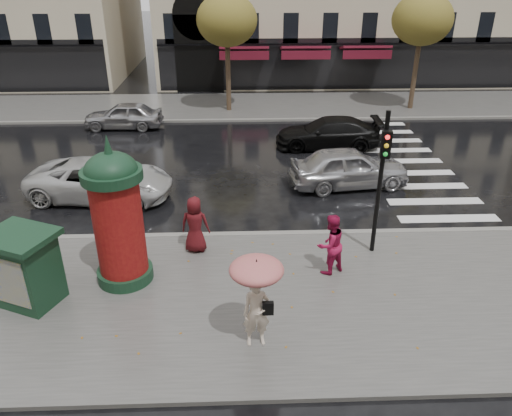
{
  "coord_description": "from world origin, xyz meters",
  "views": [
    {
      "loc": [
        -1.46,
        -11.43,
        8.38
      ],
      "look_at": [
        -0.99,
        1.5,
        1.82
      ],
      "focal_mm": 35.0,
      "sensor_mm": 36.0,
      "label": 1
    }
  ],
  "objects_px": {
    "car_silver": "(349,167)",
    "car_far_silver": "(123,115)",
    "man_burgundy": "(195,225)",
    "newsstand": "(25,267)",
    "traffic_light": "(382,171)",
    "morris_column": "(117,214)",
    "woman_red": "(330,244)",
    "car_white": "(101,180)",
    "car_black": "(328,133)",
    "woman_umbrella": "(257,289)"
  },
  "relations": [
    {
      "from": "car_silver",
      "to": "car_far_silver",
      "type": "distance_m",
      "value": 13.29
    },
    {
      "from": "man_burgundy",
      "to": "newsstand",
      "type": "bearing_deg",
      "value": 38.55
    },
    {
      "from": "newsstand",
      "to": "car_silver",
      "type": "height_order",
      "value": "newsstand"
    },
    {
      "from": "man_burgundy",
      "to": "traffic_light",
      "type": "distance_m",
      "value": 5.79
    },
    {
      "from": "man_burgundy",
      "to": "traffic_light",
      "type": "bearing_deg",
      "value": -174.7
    },
    {
      "from": "morris_column",
      "to": "car_silver",
      "type": "distance_m",
      "value": 10.13
    },
    {
      "from": "woman_red",
      "to": "traffic_light",
      "type": "bearing_deg",
      "value": -176.42
    },
    {
      "from": "traffic_light",
      "to": "car_far_silver",
      "type": "xyz_separation_m",
      "value": [
        -10.29,
        13.29,
        -2.13
      ]
    },
    {
      "from": "traffic_light",
      "to": "car_white",
      "type": "distance_m",
      "value": 10.62
    },
    {
      "from": "man_burgundy",
      "to": "car_far_silver",
      "type": "height_order",
      "value": "man_burgundy"
    },
    {
      "from": "man_burgundy",
      "to": "woman_red",
      "type": "bearing_deg",
      "value": 169.67
    },
    {
      "from": "morris_column",
      "to": "traffic_light",
      "type": "bearing_deg",
      "value": 8.99
    },
    {
      "from": "car_black",
      "to": "car_white",
      "type": "bearing_deg",
      "value": -58.72
    },
    {
      "from": "traffic_light",
      "to": "car_far_silver",
      "type": "height_order",
      "value": "traffic_light"
    },
    {
      "from": "woman_red",
      "to": "car_black",
      "type": "xyz_separation_m",
      "value": [
        1.77,
        10.89,
        -0.31
      ]
    },
    {
      "from": "morris_column",
      "to": "car_far_silver",
      "type": "bearing_deg",
      "value": 101.29
    },
    {
      "from": "woman_red",
      "to": "newsstand",
      "type": "relative_size",
      "value": 0.86
    },
    {
      "from": "man_burgundy",
      "to": "car_white",
      "type": "relative_size",
      "value": 0.33
    },
    {
      "from": "morris_column",
      "to": "traffic_light",
      "type": "relative_size",
      "value": 0.96
    },
    {
      "from": "woman_umbrella",
      "to": "man_burgundy",
      "type": "xyz_separation_m",
      "value": [
        -1.72,
        4.27,
        -0.66
      ]
    },
    {
      "from": "newsstand",
      "to": "car_silver",
      "type": "distance_m",
      "value": 12.43
    },
    {
      "from": "woman_umbrella",
      "to": "car_far_silver",
      "type": "relative_size",
      "value": 0.57
    },
    {
      "from": "woman_red",
      "to": "car_white",
      "type": "bearing_deg",
      "value": -65.36
    },
    {
      "from": "newsstand",
      "to": "car_far_silver",
      "type": "height_order",
      "value": "newsstand"
    },
    {
      "from": "car_white",
      "to": "man_burgundy",
      "type": "bearing_deg",
      "value": -129.23
    },
    {
      "from": "traffic_light",
      "to": "man_burgundy",
      "type": "bearing_deg",
      "value": 176.79
    },
    {
      "from": "traffic_light",
      "to": "car_far_silver",
      "type": "bearing_deg",
      "value": 127.76
    },
    {
      "from": "car_white",
      "to": "car_far_silver",
      "type": "relative_size",
      "value": 1.31
    },
    {
      "from": "car_silver",
      "to": "car_white",
      "type": "distance_m",
      "value": 9.73
    },
    {
      "from": "car_black",
      "to": "car_far_silver",
      "type": "height_order",
      "value": "car_black"
    },
    {
      "from": "newsstand",
      "to": "car_black",
      "type": "bearing_deg",
      "value": 50.41
    },
    {
      "from": "woman_red",
      "to": "car_far_silver",
      "type": "distance_m",
      "value": 16.78
    },
    {
      "from": "morris_column",
      "to": "car_silver",
      "type": "xyz_separation_m",
      "value": [
        7.7,
        6.43,
        -1.38
      ]
    },
    {
      "from": "woman_umbrella",
      "to": "car_far_silver",
      "type": "height_order",
      "value": "woman_umbrella"
    },
    {
      "from": "woman_red",
      "to": "car_silver",
      "type": "relative_size",
      "value": 0.39
    },
    {
      "from": "car_silver",
      "to": "car_far_silver",
      "type": "relative_size",
      "value": 1.14
    },
    {
      "from": "car_silver",
      "to": "car_black",
      "type": "bearing_deg",
      "value": -6.39
    },
    {
      "from": "newsstand",
      "to": "traffic_light",
      "type": "bearing_deg",
      "value": 12.36
    },
    {
      "from": "car_far_silver",
      "to": "traffic_light",
      "type": "bearing_deg",
      "value": 39.44
    },
    {
      "from": "man_burgundy",
      "to": "newsstand",
      "type": "xyz_separation_m",
      "value": [
        -4.21,
        -2.43,
        0.15
      ]
    },
    {
      "from": "car_black",
      "to": "newsstand",
      "type": "bearing_deg",
      "value": -37.46
    },
    {
      "from": "car_white",
      "to": "car_black",
      "type": "xyz_separation_m",
      "value": [
        9.61,
        5.36,
        -0.02
      ]
    },
    {
      "from": "man_burgundy",
      "to": "newsstand",
      "type": "distance_m",
      "value": 4.86
    },
    {
      "from": "man_burgundy",
      "to": "newsstand",
      "type": "relative_size",
      "value": 0.85
    },
    {
      "from": "woman_umbrella",
      "to": "man_burgundy",
      "type": "relative_size",
      "value": 1.31
    },
    {
      "from": "woman_red",
      "to": "car_black",
      "type": "relative_size",
      "value": 0.37
    },
    {
      "from": "morris_column",
      "to": "woman_umbrella",
      "type": "bearing_deg",
      "value": -37.52
    },
    {
      "from": "woman_red",
      "to": "traffic_light",
      "type": "xyz_separation_m",
      "value": [
        1.55,
        1.04,
        1.8
      ]
    },
    {
      "from": "car_silver",
      "to": "car_white",
      "type": "xyz_separation_m",
      "value": [
        -9.7,
        -0.76,
        -0.05
      ]
    },
    {
      "from": "man_burgundy",
      "to": "traffic_light",
      "type": "xyz_separation_m",
      "value": [
        5.49,
        -0.31,
        1.81
      ]
    }
  ]
}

